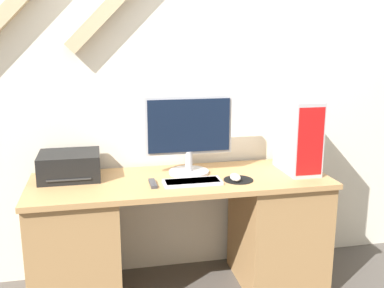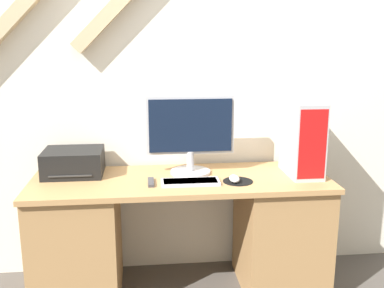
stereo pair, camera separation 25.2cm
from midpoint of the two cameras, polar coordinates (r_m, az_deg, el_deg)
wall_back at (r=2.79m, az=0.04°, el=10.81°), size 6.40×0.13×2.74m
desk at (r=2.69m, az=1.35°, el=-11.33°), size 1.70×0.58×0.71m
monitor at (r=2.60m, az=2.56°, el=1.57°), size 0.51×0.24×0.46m
keyboard at (r=2.47m, az=2.72°, el=-4.88°), size 0.32×0.13×0.02m
mousepad at (r=2.54m, az=8.70°, el=-4.75°), size 0.17×0.17×0.00m
mouse at (r=2.51m, az=8.29°, el=-4.42°), size 0.06×0.10×0.04m
computer_tower at (r=2.70m, az=16.52°, el=0.65°), size 0.17×0.32×0.43m
printer at (r=2.68m, az=-12.24°, el=-2.33°), size 0.34×0.29×0.15m
remote_control at (r=2.48m, az=-2.33°, el=-4.91°), size 0.03×0.14×0.02m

